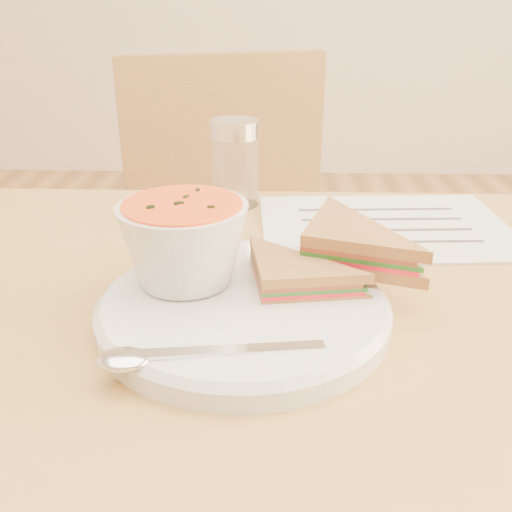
# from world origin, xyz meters

# --- Properties ---
(chair_far) EXTENTS (0.50, 0.50, 0.90)m
(chair_far) POSITION_xyz_m (-0.03, 0.52, 0.45)
(chair_far) COLOR brown
(chair_far) RESTS_ON floor
(plate) EXTENTS (0.31, 0.31, 0.02)m
(plate) POSITION_xyz_m (-0.01, 0.00, 0.76)
(plate) COLOR silver
(plate) RESTS_ON dining_table
(soup_bowl) EXTENTS (0.13, 0.13, 0.08)m
(soup_bowl) POSITION_xyz_m (-0.06, 0.03, 0.80)
(soup_bowl) COLOR silver
(soup_bowl) RESTS_ON plate
(sandwich_half_a) EXTENTS (0.11, 0.11, 0.03)m
(sandwich_half_a) POSITION_xyz_m (0.01, -0.01, 0.78)
(sandwich_half_a) COLOR #A56A3A
(sandwich_half_a) RESTS_ON plate
(sandwich_half_b) EXTENTS (0.14, 0.14, 0.03)m
(sandwich_half_b) POSITION_xyz_m (0.04, 0.04, 0.80)
(sandwich_half_b) COLOR #A56A3A
(sandwich_half_b) RESTS_ON plate
(spoon) EXTENTS (0.19, 0.07, 0.01)m
(spoon) POSITION_xyz_m (-0.03, -0.08, 0.77)
(spoon) COLOR silver
(spoon) RESTS_ON plate
(paper_menu) EXTENTS (0.31, 0.23, 0.00)m
(paper_menu) POSITION_xyz_m (0.15, 0.22, 0.75)
(paper_menu) COLOR silver
(paper_menu) RESTS_ON dining_table
(condiment_shaker) EXTENTS (0.06, 0.06, 0.11)m
(condiment_shaker) POSITION_xyz_m (-0.03, 0.29, 0.81)
(condiment_shaker) COLOR silver
(condiment_shaker) RESTS_ON dining_table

